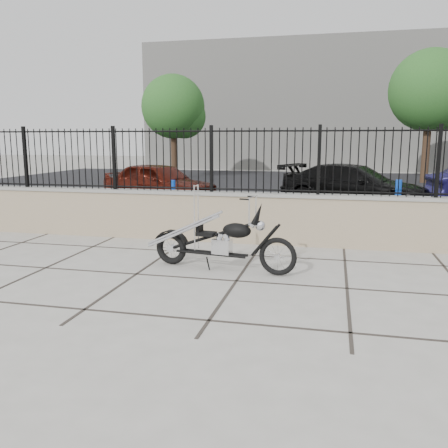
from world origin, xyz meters
The scene contains 12 objects.
ground_plane centered at (0.00, 0.00, 0.00)m, with size 90.00×90.00×0.00m, color #99968E.
parking_lot centered at (0.00, 12.50, 0.00)m, with size 30.00×30.00×0.00m, color black.
retaining_wall centered at (0.00, 2.50, 0.48)m, with size 14.00×0.36×0.96m, color gray.
iron_fence centered at (0.00, 2.50, 1.56)m, with size 14.00×0.08×1.20m, color black.
background_building centered at (0.00, 26.50, 4.00)m, with size 22.00×6.00×8.00m, color beige.
chopper_motorcycle centered at (-0.37, 0.53, 0.65)m, with size 2.16×0.38×1.30m, color black, non-canonical shape.
car_red centered at (-3.86, 7.24, 0.63)m, with size 1.50×3.72×1.27m, color #431009.
car_black centered at (1.85, 7.79, 0.62)m, with size 1.73×4.27×1.24m, color black.
bollard_a centered at (-2.55, 4.73, 0.48)m, with size 0.12×0.12×0.96m, color #0E19D3.
bollard_b centered at (2.64, 4.52, 0.55)m, with size 0.13×0.13×1.09m, color #0C2CBB.
tree_left centered at (-6.46, 16.17, 3.62)m, with size 3.07×3.07×5.17m.
tree_right centered at (5.24, 16.62, 4.20)m, with size 3.55×3.55×5.99m.
Camera 1 is at (1.27, -6.25, 1.96)m, focal length 38.00 mm.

